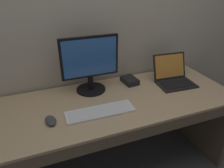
{
  "coord_description": "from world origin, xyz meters",
  "views": [
    {
      "loc": [
        -0.55,
        -1.26,
        1.61
      ],
      "look_at": [
        -0.07,
        0.0,
        0.9
      ],
      "focal_mm": 33.49,
      "sensor_mm": 36.0,
      "label": 1
    }
  ],
  "objects_px": {
    "wired_keyboard": "(100,112)",
    "computer_mouse": "(51,120)",
    "external_monitor": "(90,63)",
    "external_drive_box": "(130,80)",
    "laptop_black": "(173,77)"
  },
  "relations": [
    {
      "from": "laptop_black",
      "to": "computer_mouse",
      "type": "xyz_separation_m",
      "value": [
        -1.08,
        -0.2,
        -0.04
      ]
    },
    {
      "from": "wired_keyboard",
      "to": "external_drive_box",
      "type": "xyz_separation_m",
      "value": [
        0.38,
        0.34,
        0.01
      ]
    },
    {
      "from": "laptop_black",
      "to": "computer_mouse",
      "type": "bearing_deg",
      "value": -169.61
    },
    {
      "from": "external_monitor",
      "to": "external_drive_box",
      "type": "height_order",
      "value": "external_monitor"
    },
    {
      "from": "external_monitor",
      "to": "computer_mouse",
      "type": "bearing_deg",
      "value": -139.14
    },
    {
      "from": "laptop_black",
      "to": "external_monitor",
      "type": "bearing_deg",
      "value": 170.84
    },
    {
      "from": "wired_keyboard",
      "to": "external_monitor",
      "type": "bearing_deg",
      "value": 84.72
    },
    {
      "from": "wired_keyboard",
      "to": "external_drive_box",
      "type": "relative_size",
      "value": 3.01
    },
    {
      "from": "computer_mouse",
      "to": "laptop_black",
      "type": "bearing_deg",
      "value": 1.58
    },
    {
      "from": "computer_mouse",
      "to": "external_drive_box",
      "type": "height_order",
      "value": "external_drive_box"
    },
    {
      "from": "external_monitor",
      "to": "wired_keyboard",
      "type": "bearing_deg",
      "value": -95.28
    },
    {
      "from": "wired_keyboard",
      "to": "computer_mouse",
      "type": "relative_size",
      "value": 4.21
    },
    {
      "from": "external_monitor",
      "to": "laptop_black",
      "type": "bearing_deg",
      "value": -9.16
    },
    {
      "from": "computer_mouse",
      "to": "external_drive_box",
      "type": "xyz_separation_m",
      "value": [
        0.72,
        0.33,
        0.01
      ]
    },
    {
      "from": "wired_keyboard",
      "to": "computer_mouse",
      "type": "bearing_deg",
      "value": 178.0
    }
  ]
}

